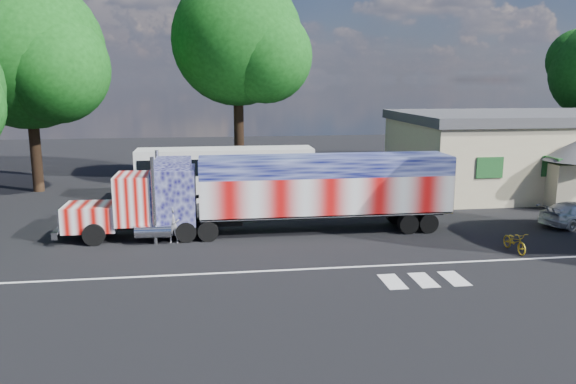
{
  "coord_description": "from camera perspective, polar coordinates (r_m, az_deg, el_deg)",
  "views": [
    {
      "loc": [
        -3.7,
        -23.67,
        7.29
      ],
      "look_at": [
        0.0,
        3.0,
        1.9
      ],
      "focal_mm": 35.0,
      "sensor_mm": 36.0,
      "label": 1
    }
  ],
  "objects": [
    {
      "name": "hall_building",
      "position": [
        42.1,
        26.36,
        3.77
      ],
      "size": [
        22.4,
        12.8,
        5.2
      ],
      "color": "beige",
      "rests_on": "ground"
    },
    {
      "name": "woman",
      "position": [
        26.01,
        -11.53,
        -3.25
      ],
      "size": [
        0.65,
        0.46,
        1.7
      ],
      "primitive_type": "imported",
      "rotation": [
        0.0,
        0.0,
        -0.09
      ],
      "color": "slate",
      "rests_on": "ground"
    },
    {
      "name": "tree_nw_a",
      "position": [
        40.25,
        -24.78,
        12.68
      ],
      "size": [
        10.25,
        9.76,
        13.89
      ],
      "color": "black",
      "rests_on": "ground"
    },
    {
      "name": "tree_n_mid",
      "position": [
        40.17,
        -4.94,
        15.06
      ],
      "size": [
        9.5,
        9.04,
        14.53
      ],
      "color": "black",
      "rests_on": "ground"
    },
    {
      "name": "bicycle",
      "position": [
        26.16,
        22.04,
        -4.69
      ],
      "size": [
        0.64,
        1.72,
        0.9
      ],
      "primitive_type": "imported",
      "rotation": [
        0.0,
        0.0,
        0.03
      ],
      "color": "gold",
      "rests_on": "ground"
    },
    {
      "name": "lane_markings",
      "position": [
        21.87,
        6.96,
        -8.22
      ],
      "size": [
        30.0,
        2.67,
        0.01
      ],
      "color": "silver",
      "rests_on": "ground"
    },
    {
      "name": "coach_bus",
      "position": [
        35.05,
        -6.33,
        1.96
      ],
      "size": [
        10.83,
        2.52,
        3.15
      ],
      "color": "silver",
      "rests_on": "ground"
    },
    {
      "name": "ground",
      "position": [
        25.04,
        0.95,
        -5.61
      ],
      "size": [
        100.0,
        100.0,
        0.0
      ],
      "primitive_type": "plane",
      "color": "black"
    },
    {
      "name": "semi_truck",
      "position": [
        26.9,
        -0.98,
        0.08
      ],
      "size": [
        18.66,
        2.95,
        3.98
      ],
      "color": "black",
      "rests_on": "ground"
    }
  ]
}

